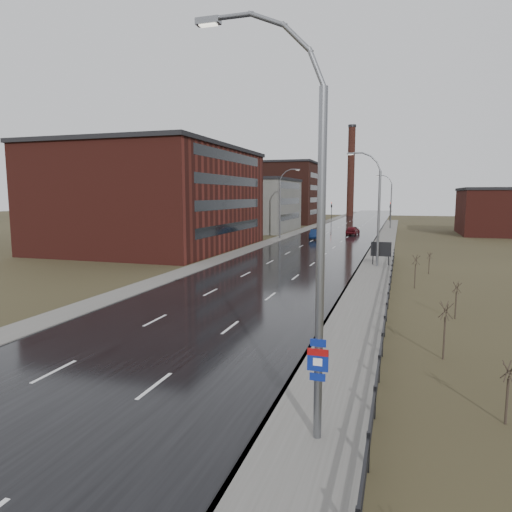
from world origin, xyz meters
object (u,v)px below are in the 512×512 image
Objects in this scene: streetlight_main at (309,235)px; billboard at (381,250)px; car_far at (353,231)px; car_near at (316,234)px.

streetlight_main is 4.83× the size of billboard.
billboard is 0.53× the size of car_far.
billboard is at bearing 106.07° from car_far.
streetlight_main is at bearing 100.74° from car_far.
billboard is 28.95m from car_near.
car_near is at bearing 99.96° from streetlight_main.
car_far is (-5.79, 71.27, -5.25)m from streetlight_main.
streetlight_main is at bearing -83.69° from car_near.
car_far is (-6.41, 36.50, -0.89)m from billboard.
car_near is (-10.78, 61.36, -5.28)m from streetlight_main.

